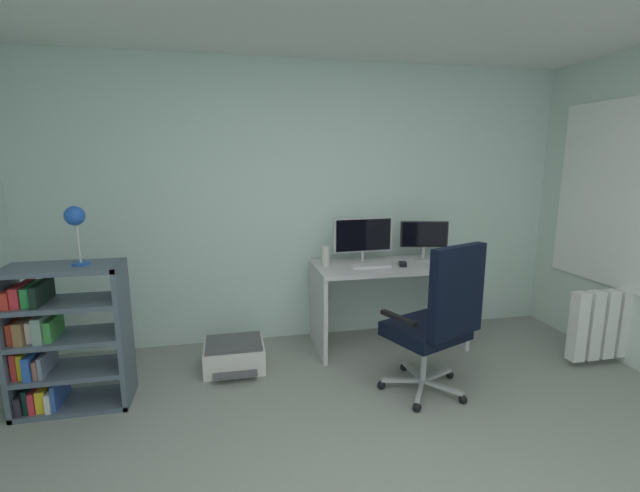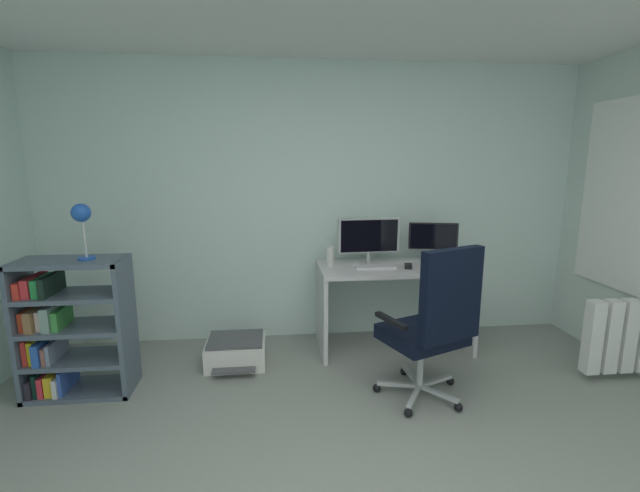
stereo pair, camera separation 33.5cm
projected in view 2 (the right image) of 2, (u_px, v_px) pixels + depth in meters
The scene contains 12 objects.
wall_back at pixel (314, 204), 4.01m from camera, with size 4.87×0.10×2.51m, color silver.
desk at pixel (394, 289), 3.81m from camera, with size 1.31×0.62×0.75m.
monitor_main at pixel (369, 237), 3.79m from camera, with size 0.55×0.18×0.40m.
monitor_secondary at pixel (433, 239), 3.86m from camera, with size 0.42×0.18×0.35m.
keyboard at pixel (375, 267), 3.68m from camera, with size 0.34×0.13×0.02m, color silver.
computer_mouse at pixel (408, 266), 3.68m from camera, with size 0.06×0.10×0.03m, color black.
desktop_speaker at pixel (330, 256), 3.74m from camera, with size 0.07×0.07×0.17m, color silver.
office_chair at pixel (434, 322), 2.90m from camera, with size 0.66×0.68×1.11m.
bookshelf at pixel (66, 330), 3.07m from camera, with size 0.72×0.35×0.98m.
desk_lamp at pixel (82, 217), 2.93m from camera, with size 0.12×0.12×0.38m.
printer at pixel (236, 351), 3.57m from camera, with size 0.48×0.48×0.22m.
radiator at pixel (635, 335), 3.30m from camera, with size 0.80×0.10×0.57m.
Camera 2 is at (-0.38, -1.41, 1.65)m, focal length 24.42 mm.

